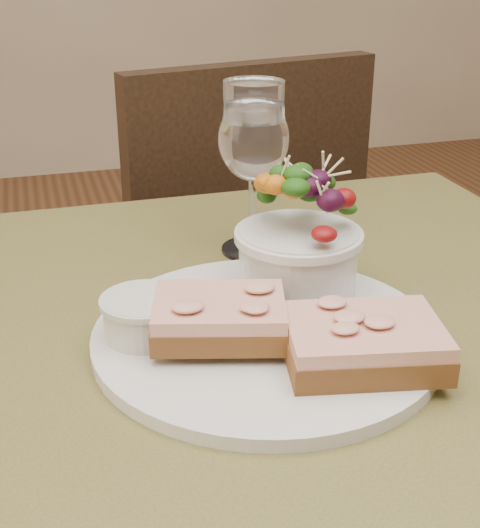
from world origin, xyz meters
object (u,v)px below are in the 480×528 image
object	(u,v)px
chair_far	(210,358)
wine_glass	(254,144)
sandwich_front	(363,342)
dinner_plate	(266,336)
cafe_table	(261,437)
salad_bowl	(299,233)
ramekin	(144,315)
sandwich_back	(220,317)

from	to	relation	value
chair_far	wine_glass	distance (m)	0.77
sandwich_front	dinner_plate	bearing A→B (deg)	142.29
cafe_table	salad_bowl	bearing A→B (deg)	50.36
cafe_table	ramekin	bearing A→B (deg)	167.42
ramekin	wine_glass	distance (m)	0.25
cafe_table	sandwich_back	distance (m)	0.14
cafe_table	wine_glass	bearing A→B (deg)	75.25
chair_far	sandwich_back	bearing A→B (deg)	65.45
chair_far	dinner_plate	world-z (taller)	chair_far
cafe_table	wine_glass	world-z (taller)	wine_glass
sandwich_front	ramekin	distance (m)	0.19
sandwich_back	wine_glass	size ratio (longest dim) A/B	0.73
dinner_plate	sandwich_back	world-z (taller)	sandwich_back
chair_far	salad_bowl	bearing A→B (deg)	72.46
sandwich_front	ramekin	bearing A→B (deg)	162.29
cafe_table	salad_bowl	size ratio (longest dim) A/B	6.30
cafe_table	wine_glass	size ratio (longest dim) A/B	4.57
cafe_table	sandwich_back	xyz separation A→B (m)	(-0.04, -0.01, 0.14)
dinner_plate	wine_glass	world-z (taller)	wine_glass
dinner_plate	wine_glass	bearing A→B (deg)	76.05
wine_glass	chair_far	bearing A→B (deg)	82.01
sandwich_back	salad_bowl	world-z (taller)	salad_bowl
ramekin	salad_bowl	world-z (taller)	salad_bowl
sandwich_front	ramekin	world-z (taller)	ramekin
dinner_plate	sandwich_back	bearing A→B (deg)	-170.78
chair_far	wine_glass	bearing A→B (deg)	70.41
ramekin	salad_bowl	size ratio (longest dim) A/B	0.54
salad_bowl	cafe_table	bearing A→B (deg)	-129.64
sandwich_front	sandwich_back	world-z (taller)	sandwich_back
cafe_table	sandwich_front	bearing A→B (deg)	-47.23
cafe_table	wine_glass	xyz separation A→B (m)	(0.05, 0.20, 0.22)
dinner_plate	ramekin	xyz separation A→B (m)	(-0.10, 0.02, 0.03)
chair_far	salad_bowl	size ratio (longest dim) A/B	7.09
chair_far	sandwich_front	bearing A→B (deg)	73.93
cafe_table	sandwich_front	distance (m)	0.16
chair_far	dinner_plate	distance (m)	0.85
salad_bowl	wine_glass	world-z (taller)	wine_glass
sandwich_front	wine_glass	bearing A→B (deg)	103.67
sandwich_back	chair_far	bearing A→B (deg)	92.49
cafe_table	chair_far	size ratio (longest dim) A/B	0.89
chair_far	salad_bowl	distance (m)	0.83
chair_far	sandwich_back	world-z (taller)	chair_far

